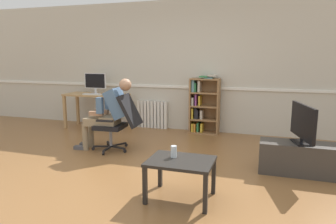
% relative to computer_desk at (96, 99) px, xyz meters
% --- Properties ---
extents(ground_plane, '(18.00, 18.00, 0.00)m').
position_rel_computer_desk_xyz_m(ground_plane, '(1.91, -2.15, -0.65)').
color(ground_plane, brown).
extents(back_wall, '(12.00, 0.13, 2.70)m').
position_rel_computer_desk_xyz_m(back_wall, '(1.91, 0.50, 0.70)').
color(back_wall, beige).
rests_on(back_wall, ground_plane).
extents(computer_desk, '(1.38, 0.56, 0.76)m').
position_rel_computer_desk_xyz_m(computer_desk, '(0.00, 0.00, 0.00)').
color(computer_desk, tan).
rests_on(computer_desk, ground_plane).
extents(imac_monitor, '(0.51, 0.14, 0.45)m').
position_rel_computer_desk_xyz_m(imac_monitor, '(-0.06, 0.08, 0.37)').
color(imac_monitor, silver).
rests_on(imac_monitor, computer_desk).
extents(keyboard, '(0.42, 0.12, 0.02)m').
position_rel_computer_desk_xyz_m(keyboard, '(-0.01, -0.14, 0.12)').
color(keyboard, white).
rests_on(keyboard, computer_desk).
extents(computer_mouse, '(0.06, 0.10, 0.03)m').
position_rel_computer_desk_xyz_m(computer_mouse, '(0.30, -0.12, 0.13)').
color(computer_mouse, white).
rests_on(computer_mouse, computer_desk).
extents(bookshelf, '(0.60, 0.29, 1.20)m').
position_rel_computer_desk_xyz_m(bookshelf, '(2.29, 0.29, -0.07)').
color(bookshelf, olive).
rests_on(bookshelf, ground_plane).
extents(radiator, '(0.69, 0.08, 0.60)m').
position_rel_computer_desk_xyz_m(radiator, '(1.15, 0.39, -0.35)').
color(radiator, white).
rests_on(radiator, ground_plane).
extents(office_chair, '(0.83, 0.62, 0.96)m').
position_rel_computer_desk_xyz_m(office_chair, '(1.23, -1.34, -0.13)').
color(office_chair, black).
rests_on(office_chair, ground_plane).
extents(person_seated, '(1.02, 0.41, 1.21)m').
position_rel_computer_desk_xyz_m(person_seated, '(1.04, -1.36, 0.00)').
color(person_seated, '#937F60').
rests_on(person_seated, ground_plane).
extents(tv_stand, '(1.05, 0.40, 0.43)m').
position_rel_computer_desk_xyz_m(tv_stand, '(4.01, -1.53, -0.43)').
color(tv_stand, '#3D3833').
rests_on(tv_stand, ground_plane).
extents(tv_screen, '(0.28, 0.77, 0.52)m').
position_rel_computer_desk_xyz_m(tv_screen, '(4.01, -1.53, 0.05)').
color(tv_screen, black).
rests_on(tv_screen, tv_stand).
extents(coffee_table, '(0.71, 0.55, 0.45)m').
position_rel_computer_desk_xyz_m(coffee_table, '(2.68, -2.74, -0.26)').
color(coffee_table, black).
rests_on(coffee_table, ground_plane).
extents(drinking_glass, '(0.07, 0.07, 0.13)m').
position_rel_computer_desk_xyz_m(drinking_glass, '(2.58, -2.68, -0.13)').
color(drinking_glass, silver).
rests_on(drinking_glass, coffee_table).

